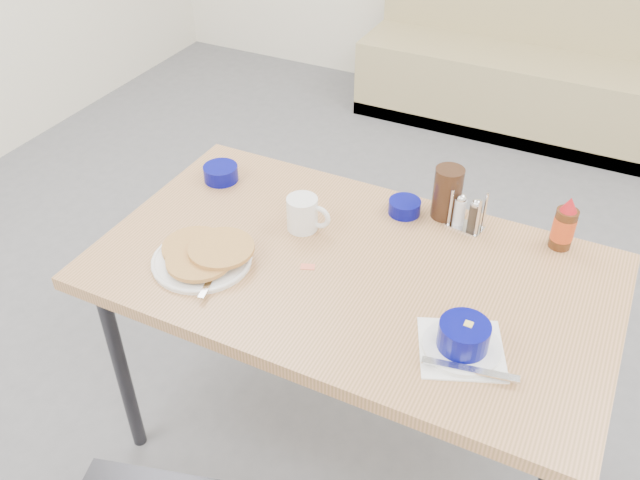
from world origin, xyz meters
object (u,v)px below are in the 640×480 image
at_px(creamer_bowl, 221,173).
at_px(booth_bench, 530,68).
at_px(dining_table, 352,283).
at_px(condiment_caddy, 467,215).
at_px(amber_tumbler, 447,193).
at_px(syrup_bottle, 564,226).
at_px(pancake_plate, 204,256).
at_px(coffee_mug, 304,213).
at_px(butter_bowl, 404,207).
at_px(grits_setting, 463,339).

bearing_deg(creamer_bowl, booth_bench, 76.50).
relative_size(dining_table, condiment_caddy, 11.27).
xyz_separation_m(amber_tumbler, syrup_bottle, (0.34, 0.00, -0.01)).
relative_size(creamer_bowl, condiment_caddy, 0.89).
bearing_deg(pancake_plate, coffee_mug, 55.69).
xyz_separation_m(booth_bench, amber_tumbler, (0.15, -2.19, 0.49)).
height_order(pancake_plate, coffee_mug, coffee_mug).
distance_m(coffee_mug, amber_tumbler, 0.43).
distance_m(booth_bench, coffee_mug, 2.49).
bearing_deg(pancake_plate, condiment_caddy, 38.32).
xyz_separation_m(butter_bowl, amber_tumbler, (0.11, 0.04, 0.06)).
xyz_separation_m(coffee_mug, amber_tumbler, (0.35, 0.24, 0.03)).
xyz_separation_m(dining_table, creamer_bowl, (-0.56, 0.21, 0.09)).
bearing_deg(pancake_plate, dining_table, 23.29).
bearing_deg(butter_bowl, pancake_plate, -131.81).
height_order(butter_bowl, condiment_caddy, condiment_caddy).
relative_size(booth_bench, coffee_mug, 14.30).
distance_m(grits_setting, condiment_caddy, 0.50).
xyz_separation_m(booth_bench, creamer_bowl, (-0.56, -2.32, 0.43)).
xyz_separation_m(dining_table, pancake_plate, (-0.37, -0.16, 0.08)).
height_order(dining_table, grits_setting, grits_setting).
bearing_deg(dining_table, booth_bench, 90.00).
height_order(grits_setting, amber_tumbler, amber_tumbler).
xyz_separation_m(grits_setting, condiment_caddy, (-0.13, 0.48, 0.01)).
bearing_deg(condiment_caddy, dining_table, -115.22).
bearing_deg(pancake_plate, syrup_bottle, 30.20).
relative_size(grits_setting, creamer_bowl, 2.51).
bearing_deg(syrup_bottle, coffee_mug, -160.41).
distance_m(grits_setting, creamer_bowl, 0.99).
bearing_deg(syrup_bottle, condiment_caddy, -173.59).
height_order(booth_bench, butter_bowl, booth_bench).
distance_m(creamer_bowl, syrup_bottle, 1.05).
bearing_deg(coffee_mug, syrup_bottle, 19.59).
bearing_deg(butter_bowl, booth_bench, 90.96).
relative_size(pancake_plate, coffee_mug, 2.08).
distance_m(butter_bowl, amber_tumbler, 0.13).
bearing_deg(butter_bowl, grits_setting, -55.59).
relative_size(butter_bowl, amber_tumbler, 0.60).
height_order(grits_setting, creamer_bowl, grits_setting).
xyz_separation_m(pancake_plate, amber_tumbler, (0.52, 0.50, 0.06)).
bearing_deg(creamer_bowl, syrup_bottle, 6.99).
height_order(dining_table, butter_bowl, butter_bowl).
height_order(amber_tumbler, syrup_bottle, syrup_bottle).
bearing_deg(pancake_plate, grits_setting, -0.57).
xyz_separation_m(creamer_bowl, amber_tumbler, (0.71, 0.13, 0.06)).
bearing_deg(grits_setting, pancake_plate, 179.43).
distance_m(creamer_bowl, condiment_caddy, 0.79).
xyz_separation_m(coffee_mug, creamer_bowl, (-0.36, 0.12, -0.03)).
distance_m(coffee_mug, condiment_caddy, 0.47).
bearing_deg(amber_tumbler, creamer_bowl, -169.75).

